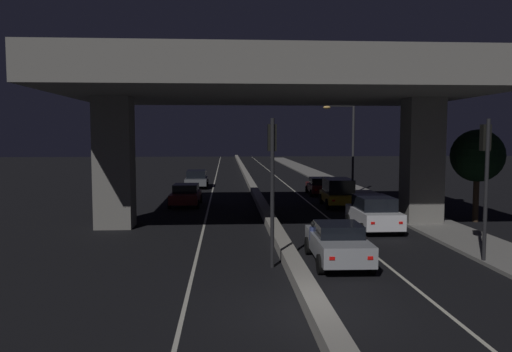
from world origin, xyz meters
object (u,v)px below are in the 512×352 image
Objects in this scene: car_taxi_yellow_third at (338,192)px; car_grey_second_oncoming at (197,178)px; traffic_light_right_of_median at (486,166)px; traffic_light_left_of_median at (272,166)px; car_dark_red_fourth at (321,186)px; car_dark_red_lead_oncoming at (186,195)px; car_silver_lead at (338,243)px; street_lamp at (348,141)px; car_white_second at (374,213)px; motorcycle_red_filtering_near at (314,242)px.

car_grey_second_oncoming is (-10.05, 12.70, -0.16)m from car_taxi_yellow_third.
traffic_light_right_of_median is at bearing -170.20° from car_taxi_yellow_third.
traffic_light_left_of_median is 1.00× the size of traffic_light_right_of_median.
car_grey_second_oncoming is at bearing 61.34° from car_dark_red_fourth.
car_dark_red_fourth is (-1.84, 21.57, -2.88)m from traffic_light_right_of_median.
car_taxi_yellow_third is 10.13m from car_dark_red_lead_oncoming.
car_silver_lead is 17.00m from car_dark_red_lead_oncoming.
street_lamp is (0.06, 20.48, 0.67)m from traffic_light_right_of_median.
traffic_light_left_of_median is 0.75× the size of street_lamp.
car_white_second is (-2.09, 6.51, -2.71)m from traffic_light_right_of_median.
car_dark_red_fourth is at bearing 150.03° from street_lamp.
street_lamp is 1.56× the size of car_grey_second_oncoming.
street_lamp is 1.77× the size of car_white_second.
car_grey_second_oncoming is at bearing 40.71° from car_taxi_yellow_third.
car_taxi_yellow_third is 14.36m from motorcycle_red_filtering_near.
car_dark_red_lead_oncoming is at bearing 121.24° from car_dark_red_fourth.
car_taxi_yellow_third reaches higher than car_dark_red_fourth.
traffic_light_right_of_median reaches higher than motorcycle_red_filtering_near.
car_silver_lead is at bearing 176.79° from traffic_light_right_of_median.
car_dark_red_fourth is 2.12× the size of motorcycle_red_filtering_near.
car_dark_red_fourth is (3.46, 21.28, -0.07)m from car_silver_lead.
car_dark_red_lead_oncoming is at bearing 86.85° from car_taxi_yellow_third.
car_dark_red_fourth is (-1.90, 1.10, -3.55)m from street_lamp.
street_lamp is 3.58× the size of motorcycle_red_filtering_near.
car_grey_second_oncoming reaches higher than car_dark_red_lead_oncoming.
motorcycle_red_filtering_near is (6.01, -14.74, -0.12)m from car_dark_red_lead_oncoming.
traffic_light_right_of_median is at bearing 0.00° from traffic_light_left_of_median.
traffic_light_left_of_median reaches higher than car_dark_red_fourth.
motorcycle_red_filtering_near is (-6.08, -19.31, -3.65)m from street_lamp.
traffic_light_left_of_median is 1.21× the size of car_silver_lead.
car_grey_second_oncoming is at bearing 11.20° from motorcycle_red_filtering_near.
traffic_light_left_of_median is at bearing 161.19° from car_taxi_yellow_third.
traffic_light_left_of_median is at bearing -180.00° from traffic_light_right_of_median.
street_lamp is 1.74× the size of car_dark_red_lead_oncoming.
motorcycle_red_filtering_near is at bearing 169.05° from traffic_light_right_of_median.
traffic_light_right_of_median is 6.00m from car_silver_lead.
car_grey_second_oncoming is at bearing 149.32° from street_lamp.
traffic_light_left_of_median is 22.55m from car_dark_red_fourth.
traffic_light_left_of_median is 16.72m from car_dark_red_lead_oncoming.
car_silver_lead is at bearing -141.71° from motorcycle_red_filtering_near.
car_silver_lead is 7.00m from car_white_second.
car_white_second reaches higher than car_grey_second_oncoming.
car_taxi_yellow_third is at bearing 85.66° from car_dark_red_lead_oncoming.
street_lamp reaches higher than car_silver_lead.
car_white_second is 13.68m from car_dark_red_lead_oncoming.
traffic_light_right_of_median is (7.73, 0.00, -0.00)m from traffic_light_left_of_median.
car_silver_lead is (-5.36, -20.18, -3.48)m from street_lamp.
car_grey_second_oncoming reaches higher than motorcycle_red_filtering_near.
street_lamp reaches higher than motorcycle_red_filtering_near.
car_silver_lead is 21.56m from car_dark_red_fourth.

